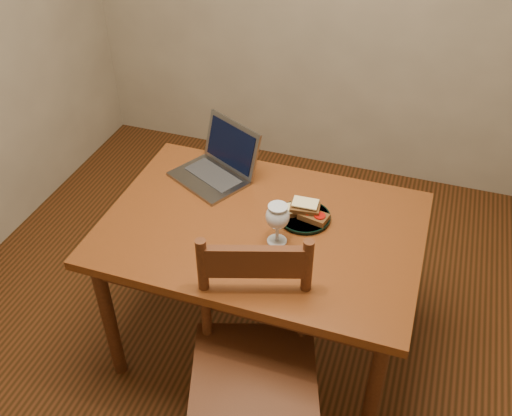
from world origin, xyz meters
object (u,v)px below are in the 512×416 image
(table, at_px, (262,241))
(milk_glass, at_px, (277,224))
(chair, at_px, (254,357))
(laptop, at_px, (219,163))
(plate, at_px, (304,217))

(table, height_order, milk_glass, milk_glass)
(chair, xyz_separation_m, milk_glass, (-0.04, 0.41, 0.30))
(milk_glass, height_order, laptop, laptop)
(chair, bearing_deg, laptop, 101.27)
(table, height_order, plate, plate)
(laptop, bearing_deg, chair, -32.97)
(table, bearing_deg, plate, 31.78)
(chair, xyz_separation_m, laptop, (-0.43, 0.77, 0.27))
(milk_glass, bearing_deg, chair, -83.95)
(milk_glass, bearing_deg, laptop, 137.02)
(milk_glass, bearing_deg, plate, 68.83)
(chair, height_order, laptop, laptop)
(plate, relative_size, laptop, 0.52)
(laptop, bearing_deg, milk_glass, -15.24)
(table, relative_size, plate, 5.90)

